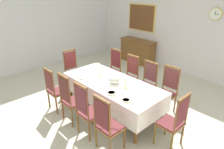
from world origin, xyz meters
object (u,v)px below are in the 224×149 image
(chair_north_c, at_px, (147,82))
(chair_head_west, at_px, (73,70))
(chair_south_d, at_px, (107,124))
(soup_tureen, at_px, (114,79))
(candlestick_west, at_px, (100,71))
(mounted_clock, at_px, (216,14))
(dining_table, at_px, (112,85))
(bowl_near_left, at_px, (126,100))
(candlestick_east, at_px, (126,83))
(chair_south_c, at_px, (87,110))
(chair_north_d, at_px, (167,90))
(spoon_primary, at_px, (132,103))
(chair_head_east, at_px, (174,121))
(framed_painting, at_px, (141,18))
(chair_north_b, at_px, (129,75))
(chair_north_a, at_px, (113,68))
(bowl_far_left, at_px, (83,78))
(chair_south_b, at_px, (70,98))
(spoon_secondary, at_px, (117,96))
(sideboard, at_px, (138,51))
(bowl_near_right, at_px, (112,93))
(chair_south_a, at_px, (55,89))

(chair_north_c, relative_size, chair_head_west, 0.94)
(chair_south_d, xyz_separation_m, soup_tureen, (-0.81, 0.94, 0.29))
(candlestick_west, height_order, mounted_clock, mounted_clock)
(dining_table, distance_m, bowl_near_left, 0.88)
(candlestick_east, height_order, bowl_near_left, candlestick_east)
(chair_south_c, bearing_deg, candlestick_west, 127.74)
(chair_north_d, xyz_separation_m, spoon_primary, (0.03, -1.29, 0.20))
(chair_head_east, distance_m, framed_painting, 4.99)
(chair_north_b, distance_m, chair_south_c, 1.98)
(chair_north_b, bearing_deg, bowl_near_left, 129.80)
(chair_north_a, bearing_deg, chair_south_c, 123.80)
(chair_north_a, relative_size, mounted_clock, 3.16)
(dining_table, height_order, soup_tureen, soup_tureen)
(framed_painting, bearing_deg, chair_head_west, -85.47)
(chair_south_c, xyz_separation_m, chair_north_d, (0.59, 1.88, -0.02))
(chair_south_d, relative_size, spoon_primary, 6.61)
(bowl_far_left, bearing_deg, chair_south_c, -31.70)
(chair_south_b, xyz_separation_m, mounted_clock, (1.05, 4.26, 1.48))
(chair_head_west, height_order, bowl_far_left, chair_head_west)
(chair_south_b, relative_size, chair_north_c, 1.07)
(chair_north_a, distance_m, spoon_primary, 2.28)
(candlestick_west, distance_m, framed_painting, 3.72)
(chair_south_d, xyz_separation_m, bowl_near_left, (-0.09, 0.57, 0.21))
(dining_table, xyz_separation_m, chair_north_c, (0.30, 0.94, -0.14))
(chair_north_a, height_order, chair_north_b, chair_north_a)
(chair_head_east, relative_size, candlestick_west, 3.22)
(chair_north_b, bearing_deg, candlestick_east, 127.71)
(chair_north_d, height_order, framed_painting, framed_painting)
(chair_south_d, bearing_deg, chair_north_a, 134.47)
(bowl_far_left, bearing_deg, spoon_secondary, 1.24)
(mounted_clock, height_order, framed_painting, mounted_clock)
(spoon_secondary, bearing_deg, sideboard, 127.67)
(candlestick_east, bearing_deg, framed_painting, 125.00)
(chair_head_west, relative_size, bowl_far_left, 6.05)
(mounted_clock, bearing_deg, chair_head_west, -125.79)
(candlestick_east, xyz_separation_m, sideboard, (-2.23, 3.08, -0.44))
(chair_south_c, xyz_separation_m, chair_head_west, (-1.94, 0.94, -0.01))
(sideboard, bearing_deg, bowl_far_left, 109.13)
(chair_north_c, relative_size, bowl_near_left, 6.66)
(spoon_secondary, bearing_deg, mounted_clock, 90.02)
(chair_north_d, distance_m, mounted_clock, 2.81)
(chair_north_a, height_order, bowl_near_right, chair_north_a)
(chair_head_east, relative_size, bowl_near_right, 6.43)
(chair_north_b, height_order, bowl_near_right, chair_north_b)
(chair_south_a, distance_m, bowl_near_right, 1.49)
(bowl_far_left, relative_size, spoon_primary, 1.09)
(framed_painting, bearing_deg, chair_south_d, -56.85)
(chair_south_a, distance_m, chair_head_west, 1.16)
(sideboard, bearing_deg, bowl_near_right, 122.51)
(chair_north_a, relative_size, candlestick_west, 3.22)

